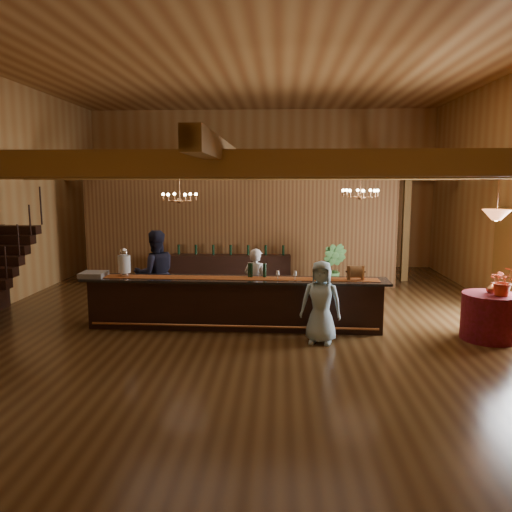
{
  "coord_description": "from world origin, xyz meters",
  "views": [
    {
      "loc": [
        0.7,
        -10.81,
        3.0
      ],
      "look_at": [
        0.13,
        0.56,
        1.31
      ],
      "focal_mm": 35.0,
      "sensor_mm": 36.0,
      "label": 1
    }
  ],
  "objects_px": {
    "raffle_drum": "(356,272)",
    "backbar_shelf": "(231,271)",
    "chandelier_left": "(180,197)",
    "tasting_bar": "(234,303)",
    "staff_second": "(155,274)",
    "chandelier_right": "(360,193)",
    "guest": "(321,302)",
    "floor_plant": "(331,269)",
    "beverage_dispenser": "(124,263)",
    "round_table": "(489,317)",
    "bartender": "(256,283)",
    "pendant_lamp": "(497,215)"
  },
  "relations": [
    {
      "from": "raffle_drum",
      "to": "tasting_bar",
      "type": "bearing_deg",
      "value": 177.45
    },
    {
      "from": "beverage_dispenser",
      "to": "raffle_drum",
      "type": "relative_size",
      "value": 1.76
    },
    {
      "from": "beverage_dispenser",
      "to": "staff_second",
      "type": "xyz_separation_m",
      "value": [
        0.47,
        0.73,
        -0.36
      ]
    },
    {
      "from": "chandelier_left",
      "to": "bartender",
      "type": "relative_size",
      "value": 0.51
    },
    {
      "from": "chandelier_right",
      "to": "floor_plant",
      "type": "height_order",
      "value": "chandelier_right"
    },
    {
      "from": "raffle_drum",
      "to": "bartender",
      "type": "bearing_deg",
      "value": 156.32
    },
    {
      "from": "raffle_drum",
      "to": "chandelier_right",
      "type": "bearing_deg",
      "value": 79.25
    },
    {
      "from": "raffle_drum",
      "to": "beverage_dispenser",
      "type": "bearing_deg",
      "value": 177.38
    },
    {
      "from": "backbar_shelf",
      "to": "round_table",
      "type": "height_order",
      "value": "backbar_shelf"
    },
    {
      "from": "chandelier_left",
      "to": "pendant_lamp",
      "type": "height_order",
      "value": "same"
    },
    {
      "from": "raffle_drum",
      "to": "staff_second",
      "type": "bearing_deg",
      "value": 167.55
    },
    {
      "from": "staff_second",
      "to": "guest",
      "type": "relative_size",
      "value": 1.25
    },
    {
      "from": "guest",
      "to": "backbar_shelf",
      "type": "bearing_deg",
      "value": 127.19
    },
    {
      "from": "raffle_drum",
      "to": "chandelier_left",
      "type": "xyz_separation_m",
      "value": [
        -3.84,
        1.53,
        1.45
      ]
    },
    {
      "from": "beverage_dispenser",
      "to": "pendant_lamp",
      "type": "xyz_separation_m",
      "value": [
        7.28,
        -0.64,
        1.07
      ]
    },
    {
      "from": "staff_second",
      "to": "round_table",
      "type": "bearing_deg",
      "value": 143.79
    },
    {
      "from": "tasting_bar",
      "to": "staff_second",
      "type": "relative_size",
      "value": 3.23
    },
    {
      "from": "staff_second",
      "to": "guest",
      "type": "distance_m",
      "value": 3.96
    },
    {
      "from": "bartender",
      "to": "backbar_shelf",
      "type": "bearing_deg",
      "value": -49.89
    },
    {
      "from": "chandelier_right",
      "to": "pendant_lamp",
      "type": "bearing_deg",
      "value": -38.52
    },
    {
      "from": "backbar_shelf",
      "to": "round_table",
      "type": "relative_size",
      "value": 3.28
    },
    {
      "from": "backbar_shelf",
      "to": "floor_plant",
      "type": "distance_m",
      "value": 2.9
    },
    {
      "from": "staff_second",
      "to": "guest",
      "type": "height_order",
      "value": "staff_second"
    },
    {
      "from": "beverage_dispenser",
      "to": "chandelier_right",
      "type": "relative_size",
      "value": 0.75
    },
    {
      "from": "round_table",
      "to": "staff_second",
      "type": "bearing_deg",
      "value": 168.61
    },
    {
      "from": "beverage_dispenser",
      "to": "round_table",
      "type": "height_order",
      "value": "beverage_dispenser"
    },
    {
      "from": "beverage_dispenser",
      "to": "round_table",
      "type": "bearing_deg",
      "value": -5.03
    },
    {
      "from": "raffle_drum",
      "to": "round_table",
      "type": "bearing_deg",
      "value": -9.57
    },
    {
      "from": "round_table",
      "to": "chandelier_right",
      "type": "distance_m",
      "value": 3.69
    },
    {
      "from": "guest",
      "to": "round_table",
      "type": "bearing_deg",
      "value": 19.39
    },
    {
      "from": "raffle_drum",
      "to": "guest",
      "type": "height_order",
      "value": "guest"
    },
    {
      "from": "backbar_shelf",
      "to": "floor_plant",
      "type": "xyz_separation_m",
      "value": [
        2.78,
        -0.78,
        0.23
      ]
    },
    {
      "from": "backbar_shelf",
      "to": "floor_plant",
      "type": "height_order",
      "value": "floor_plant"
    },
    {
      "from": "floor_plant",
      "to": "guest",
      "type": "bearing_deg",
      "value": -98.31
    },
    {
      "from": "guest",
      "to": "floor_plant",
      "type": "xyz_separation_m",
      "value": [
        0.6,
        4.1,
        -0.08
      ]
    },
    {
      "from": "bartender",
      "to": "floor_plant",
      "type": "relative_size",
      "value": 1.11
    },
    {
      "from": "raffle_drum",
      "to": "bartender",
      "type": "distance_m",
      "value": 2.28
    },
    {
      "from": "raffle_drum",
      "to": "backbar_shelf",
      "type": "distance_m",
      "value": 5.1
    },
    {
      "from": "tasting_bar",
      "to": "pendant_lamp",
      "type": "xyz_separation_m",
      "value": [
        4.96,
        -0.53,
        1.87
      ]
    },
    {
      "from": "bartender",
      "to": "staff_second",
      "type": "distance_m",
      "value": 2.27
    },
    {
      "from": "pendant_lamp",
      "to": "floor_plant",
      "type": "relative_size",
      "value": 0.64
    },
    {
      "from": "raffle_drum",
      "to": "chandelier_right",
      "type": "relative_size",
      "value": 0.42
    },
    {
      "from": "chandelier_left",
      "to": "guest",
      "type": "bearing_deg",
      "value": -36.76
    },
    {
      "from": "chandelier_right",
      "to": "staff_second",
      "type": "bearing_deg",
      "value": -174.8
    },
    {
      "from": "backbar_shelf",
      "to": "round_table",
      "type": "distance_m",
      "value": 7.07
    },
    {
      "from": "staff_second",
      "to": "beverage_dispenser",
      "type": "bearing_deg",
      "value": 32.7
    },
    {
      "from": "guest",
      "to": "beverage_dispenser",
      "type": "bearing_deg",
      "value": 179.23
    },
    {
      "from": "chandelier_left",
      "to": "floor_plant",
      "type": "distance_m",
      "value": 4.55
    },
    {
      "from": "chandelier_left",
      "to": "raffle_drum",
      "type": "bearing_deg",
      "value": -21.76
    },
    {
      "from": "chandelier_left",
      "to": "guest",
      "type": "height_order",
      "value": "chandelier_left"
    }
  ]
}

